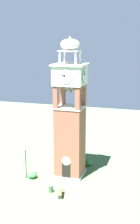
# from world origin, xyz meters

# --- Properties ---
(ground) EXTENTS (80.00, 80.00, 0.00)m
(ground) POSITION_xyz_m (0.00, 0.00, 0.00)
(ground) COLOR #476B3D
(clock_tower) EXTENTS (3.90, 3.90, 17.52)m
(clock_tower) POSITION_xyz_m (0.00, -0.00, 7.15)
(clock_tower) COLOR brown
(clock_tower) RESTS_ON ground
(park_bench) EXTENTS (0.84, 1.66, 0.95)m
(park_bench) POSITION_xyz_m (0.63, -5.66, 0.48)
(park_bench) COLOR brown
(park_bench) RESTS_ON ground
(lamp_post) EXTENTS (0.36, 0.36, 4.11)m
(lamp_post) POSITION_xyz_m (-5.07, -2.48, 2.83)
(lamp_post) COLOR black
(lamp_post) RESTS_ON ground
(trash_bin) EXTENTS (0.52, 0.52, 0.80)m
(trash_bin) POSITION_xyz_m (-0.77, -5.12, 0.40)
(trash_bin) COLOR #38513D
(trash_bin) RESTS_ON ground
(shrub_near_entry) EXTENTS (1.06, 1.06, 1.05)m
(shrub_near_entry) POSITION_xyz_m (1.59, 3.54, 0.52)
(shrub_near_entry) COLOR #336638
(shrub_near_entry) RESTS_ON ground
(shrub_left_of_tower) EXTENTS (1.14, 1.14, 0.84)m
(shrub_left_of_tower) POSITION_xyz_m (-4.29, -2.35, 0.42)
(shrub_left_of_tower) COLOR #336638
(shrub_left_of_tower) RESTS_ON ground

